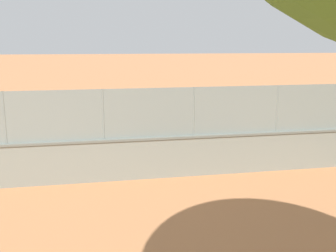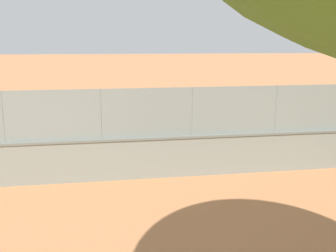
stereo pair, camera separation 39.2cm
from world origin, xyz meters
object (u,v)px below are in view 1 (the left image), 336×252
at_px(sports_ball, 122,112).
at_px(spare_ball_by_wall, 193,162).
at_px(player_baseline_waiting, 191,135).
at_px(player_foreground_swinging, 96,113).
at_px(player_at_service_line, 226,106).

relative_size(sports_ball, spare_ball_by_wall, 0.89).
distance_m(player_baseline_waiting, sports_ball, 5.02).
bearing_deg(sports_ball, player_foreground_swinging, -60.94).
xyz_separation_m(player_baseline_waiting, sports_ball, (2.59, -4.29, 0.30)).
bearing_deg(spare_ball_by_wall, player_at_service_line, -115.74).
bearing_deg(player_at_service_line, player_foreground_swinging, 3.30).
height_order(player_baseline_waiting, sports_ball, player_baseline_waiting).
distance_m(player_foreground_swinging, sports_ball, 2.71).
height_order(sports_ball, spare_ball_by_wall, sports_ball).
height_order(player_foreground_swinging, player_at_service_line, player_at_service_line).
xyz_separation_m(player_foreground_swinging, player_baseline_waiting, (-3.88, 6.63, 0.13)).
relative_size(player_foreground_swinging, spare_ball_by_wall, 9.17).
bearing_deg(player_foreground_swinging, spare_ball_by_wall, 118.08).
relative_size(player_foreground_swinging, player_baseline_waiting, 0.88).
bearing_deg(sports_ball, player_at_service_line, -156.20).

